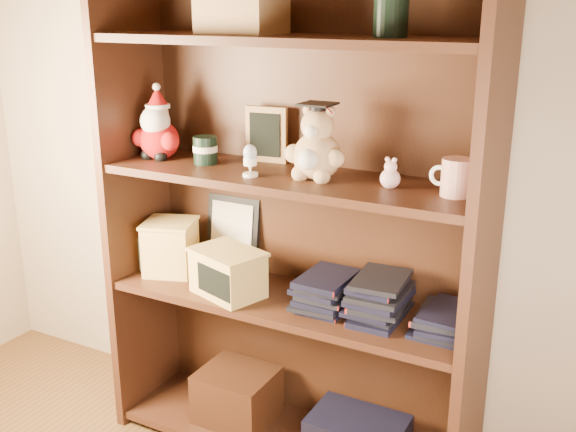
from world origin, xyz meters
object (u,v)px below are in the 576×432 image
grad_teddy_bear (316,150)px  bookcase (295,224)px  teacher_mug (456,177)px  treats_box (170,247)px

grad_teddy_bear → bookcase: bearing=149.6°
grad_teddy_bear → teacher_mug: (0.40, 0.01, -0.03)m
treats_box → grad_teddy_bear: bearing=-0.6°
grad_teddy_bear → treats_box: 0.68m
bookcase → grad_teddy_bear: 0.28m
bookcase → teacher_mug: bookcase is taller
bookcase → teacher_mug: (0.50, -0.05, 0.22)m
bookcase → grad_teddy_bear: bookcase is taller
treats_box → bookcase: bearing=6.5°
bookcase → grad_teddy_bear: (0.10, -0.06, 0.26)m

